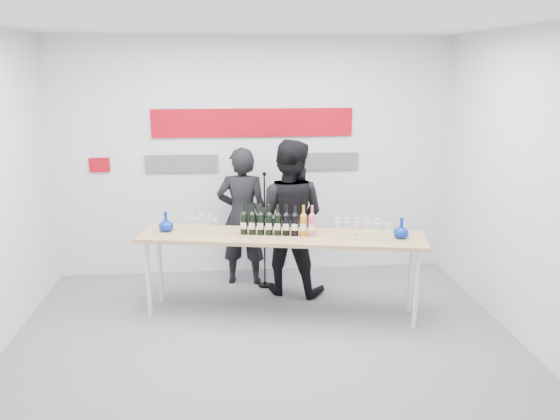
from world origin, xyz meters
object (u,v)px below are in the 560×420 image
Objects in this scene: presenter_right at (289,218)px; mic_stand at (265,252)px; tasting_table at (281,241)px; presenter_left at (242,216)px.

presenter_right is 0.57m from mic_stand.
tasting_table is 1.03m from presenter_left.
presenter_left is at bearing 122.53° from tasting_table.
presenter_right is at bearing -48.82° from mic_stand.
mic_stand is (0.26, -0.16, -0.42)m from presenter_left.
mic_stand is (-0.12, 0.80, -0.40)m from tasting_table.
presenter_right is at bearing 155.29° from presenter_left.
tasting_table is 0.90m from mic_stand.
tasting_table is at bearing 98.11° from presenter_right.
presenter_right is at bearing 87.49° from tasting_table.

